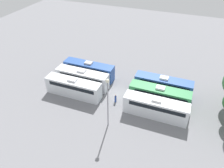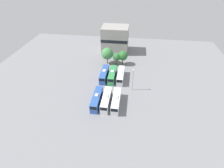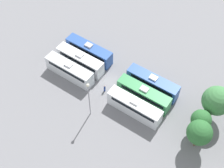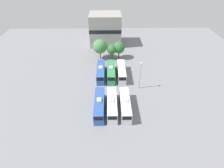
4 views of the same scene
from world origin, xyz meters
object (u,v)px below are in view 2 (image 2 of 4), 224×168
light_pole (133,77)px  tree_0 (107,54)px  tree_2 (123,56)px  depot_building (115,39)px  bus_2 (116,101)px  bus_3 (104,74)px  bus_5 (121,75)px  bus_1 (106,100)px  bus_4 (112,75)px  bus_0 (97,99)px  worker_person (116,88)px  tree_1 (117,57)px

light_pole → tree_0: size_ratio=1.17×
tree_2 → depot_building: depot_building is taller
bus_2 → bus_3: (-6.85, 15.91, 0.00)m
bus_3 → tree_0: 12.92m
bus_2 → bus_5: same height
bus_3 → light_pole: bearing=-29.4°
bus_1 → bus_4: size_ratio=1.00×
bus_2 → bus_5: 15.92m
bus_0 → worker_person: (5.83, 8.24, -1.09)m
tree_0 → tree_2: 7.32m
bus_0 → depot_building: depot_building is taller
bus_2 → tree_2: bearing=90.3°
bus_4 → depot_building: depot_building is taller
bus_4 → tree_2: tree_2 is taller
bus_4 → light_pole: (8.53, -6.68, 4.25)m
bus_5 → tree_1: 12.33m
tree_1 → tree_2: tree_2 is taller
bus_5 → tree_0: size_ratio=1.39×
bus_1 → depot_building: (-2.07, 42.58, 4.86)m
bus_4 → tree_1: bearing=87.4°
bus_0 → bus_3: size_ratio=1.00×
bus_4 → light_pole: light_pole is taller
bus_2 → tree_0: (-7.46, 28.38, 3.30)m
bus_2 → bus_4: bearing=102.2°
light_pole → depot_building: (-10.58, 33.51, 0.61)m
light_pole → worker_person: bearing=-171.2°
tree_0 → tree_1: tree_0 is taller
bus_4 → tree_0: bearing=107.8°
worker_person → tree_0: 21.62m
bus_4 → tree_2: (3.27, 12.69, 2.65)m
light_pole → tree_1: light_pole is taller
bus_5 → bus_2: bearing=-90.2°
bus_1 → bus_4: bearing=90.1°
bus_5 → tree_2: (-0.22, 12.63, 2.65)m
light_pole → tree_2: (-5.26, 19.37, -1.59)m
tree_0 → tree_1: (4.55, -0.71, -1.05)m
bus_2 → worker_person: size_ratio=6.63×
bus_1 → tree_2: bearing=83.5°
bus_4 → worker_person: bearing=-71.7°
bus_3 → tree_2: size_ratio=1.63×
tree_0 → tree_2: tree_0 is taller
tree_1 → light_pole: bearing=-66.6°
bus_1 → tree_2: (3.25, 28.44, 2.65)m
tree_1 → tree_0: bearing=171.2°
tree_0 → bus_2: bearing=-75.3°
bus_4 → bus_3: bearing=179.2°
tree_2 → bus_4: bearing=-104.4°
bus_1 → depot_building: bearing=92.8°
bus_5 → light_pole: (5.04, -6.74, 4.25)m
worker_person → light_pole: light_pole is taller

